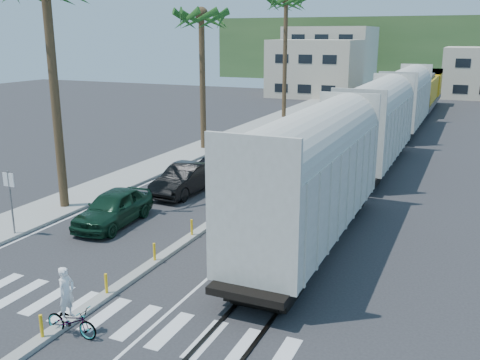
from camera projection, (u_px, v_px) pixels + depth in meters
name	position (u px, v px, depth m)	size (l,w,h in m)	color
ground	(125.00, 285.00, 19.13)	(140.00, 140.00, 0.00)	#28282B
sidewalk	(218.00, 141.00, 44.49)	(3.00, 90.00, 0.15)	gray
rails	(390.00, 149.00, 41.88)	(1.56, 100.00, 0.06)	black
median	(297.00, 164.00, 36.72)	(0.45, 60.00, 0.85)	gray
crosswalk	(88.00, 310.00, 17.36)	(14.00, 2.20, 0.01)	silver
lane_markings	(291.00, 149.00, 42.03)	(9.42, 90.00, 0.01)	silver
freight_train	(390.00, 114.00, 40.16)	(3.00, 60.94, 5.85)	#B8B6A8
palm_trees	(208.00, 5.00, 39.49)	(3.50, 37.20, 13.75)	brown
street_sign	(10.00, 194.00, 23.22)	(0.60, 0.08, 3.00)	slate
buildings	(361.00, 63.00, 83.73)	(38.00, 27.00, 10.00)	#C3B59B
hillside	(423.00, 49.00, 105.82)	(80.00, 20.00, 12.00)	#385628
car_lead	(113.00, 208.00, 25.01)	(2.28, 4.97, 1.65)	#10301F
car_second	(185.00, 179.00, 29.97)	(1.94, 5.11, 1.67)	black
car_third	(213.00, 168.00, 32.87)	(2.39, 5.09, 1.44)	black
car_rear	(254.00, 149.00, 38.23)	(2.92, 5.44, 1.45)	#ABAEB0
cyclist	(70.00, 314.00, 15.74)	(0.73, 1.79, 2.17)	#9EA0A5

